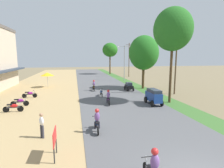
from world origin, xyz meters
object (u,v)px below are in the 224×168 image
parked_motorbike_third (30,94)px  motorbike_foreground_rider (153,168)px  vendor_umbrella (47,74)px  pedestrian_on_shoulder (42,124)px  utility_pole_far (176,59)px  parked_motorbike_nearest (13,107)px  motorbike_ahead_second (97,121)px  utility_pole_near (129,59)px  street_signboard (55,138)px  parked_motorbike_second (20,102)px  median_tree_nearest (173,30)px  median_tree_third (110,50)px  motorbike_ahead_fifth (94,86)px  motorbike_ahead_third (108,97)px  median_tree_second (144,53)px  streetlamp_mid (109,60)px  motorbike_ahead_fourth (101,92)px  car_van_blue (154,96)px  car_hatchback_black (129,86)px  streetlamp_near (124,60)px

parked_motorbike_third → motorbike_foreground_rider: (8.53, -17.69, 0.30)m
vendor_umbrella → pedestrian_on_shoulder: size_ratio=1.56×
parked_motorbike_third → utility_pole_far: size_ratio=0.19×
parked_motorbike_nearest → motorbike_ahead_second: (7.08, -6.04, 0.30)m
utility_pole_near → street_signboard: bearing=-112.6°
parked_motorbike_second → vendor_umbrella: bearing=84.6°
median_tree_nearest → motorbike_foreground_rider: bearing=-122.2°
parked_motorbike_second → median_tree_third: size_ratio=0.19×
motorbike_foreground_rider → motorbike_ahead_fifth: bearing=90.3°
pedestrian_on_shoulder → motorbike_ahead_third: bearing=51.4°
median_tree_second → streetlamp_mid: bearing=90.3°
street_signboard → motorbike_ahead_fourth: street_signboard is taller
pedestrian_on_shoulder → utility_pole_near: utility_pole_near is taller
car_van_blue → motorbike_ahead_fifth: (-5.45, 9.30, -0.17)m
motorbike_foreground_rider → motorbike_ahead_third: 12.42m
parked_motorbike_nearest → motorbike_ahead_third: 9.15m
motorbike_ahead_second → parked_motorbike_second: bearing=131.1°
parked_motorbike_nearest → parked_motorbike_third: (0.05, 6.01, 0.00)m
parked_motorbike_third → streetlamp_mid: 35.62m
street_signboard → utility_pole_far: (14.67, 13.35, 3.78)m
street_signboard → car_hatchback_black: bearing=61.7°
streetlamp_mid → motorbike_ahead_second: size_ratio=3.90×
streetlamp_mid → car_hatchback_black: (-2.66, -29.28, -3.40)m
parked_motorbike_third → car_van_blue: 15.21m
parked_motorbike_nearest → motorbike_ahead_fifth: bearing=47.0°
parked_motorbike_second → streetlamp_mid: (16.42, 35.37, 3.60)m
median_tree_second → median_tree_third: bearing=91.1°
parked_motorbike_nearest → motorbike_foreground_rider: (8.58, -11.67, 0.30)m
streetlamp_mid → motorbike_ahead_third: bearing=-101.2°
car_hatchback_black → motorbike_ahead_second: size_ratio=1.11×
parked_motorbike_nearest → car_van_blue: car_van_blue is taller
pedestrian_on_shoulder → utility_pole_near: 37.44m
pedestrian_on_shoulder → motorbike_foreground_rider: bearing=-47.4°
median_tree_third → vendor_umbrella: bearing=-125.5°
street_signboard → motorbike_ahead_third: size_ratio=0.83×
median_tree_nearest → utility_pole_far: 6.18m
streetlamp_near → streetlamp_mid: (0.00, 17.16, -0.28)m
car_hatchback_black → streetlamp_mid: bearing=84.8°
parked_motorbike_nearest → motorbike_ahead_fourth: (9.02, 5.14, 0.02)m
parked_motorbike_second → street_signboard: bearing=-66.9°
utility_pole_near → motorbike_ahead_fifth: (-11.21, -18.32, -3.73)m
parked_motorbike_third → utility_pole_near: 29.29m
street_signboard → motorbike_ahead_second: bearing=48.1°
motorbike_ahead_third → motorbike_ahead_fifth: 8.35m
parked_motorbike_third → motorbike_ahead_third: motorbike_ahead_third is taller
streetlamp_near → motorbike_ahead_third: size_ratio=4.20×
pedestrian_on_shoulder → parked_motorbike_nearest: bearing=119.8°
car_hatchback_black → utility_pole_near: bearing=72.9°
vendor_umbrella → street_signboard: bearing=-81.2°
streetlamp_mid → parked_motorbike_nearest: bearing=-113.7°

